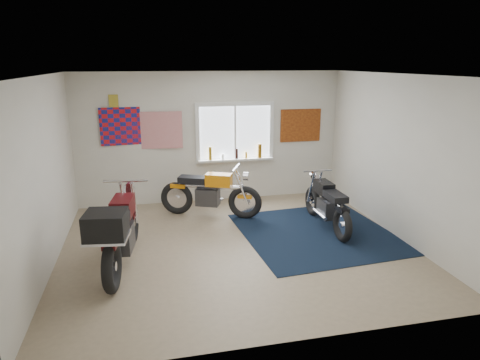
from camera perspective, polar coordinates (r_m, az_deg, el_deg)
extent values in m
plane|color=#9E896B|center=(6.99, -0.44, -8.87)|extent=(5.50, 5.50, 0.00)
plane|color=white|center=(6.36, -0.49, 13.84)|extent=(5.50, 5.50, 0.00)
plane|color=silver|center=(8.96, -3.85, 5.63)|extent=(5.50, 0.00, 5.50)
plane|color=silver|center=(4.24, 6.69, -5.87)|extent=(5.50, 0.00, 5.50)
plane|color=silver|center=(6.56, -24.65, 0.53)|extent=(0.00, 5.00, 5.00)
plane|color=silver|center=(7.60, 20.27, 2.90)|extent=(0.00, 5.00, 5.00)
cube|color=black|center=(7.61, 10.20, -6.96)|extent=(2.68, 2.77, 0.01)
cube|color=white|center=(9.01, -0.69, 6.38)|extent=(1.50, 0.02, 1.10)
cube|color=white|center=(8.92, -0.68, 10.10)|extent=(1.66, 0.06, 0.08)
cube|color=white|center=(9.11, -0.66, 2.70)|extent=(1.66, 0.06, 0.08)
cube|color=white|center=(8.87, -5.69, 6.15)|extent=(0.08, 0.06, 1.10)
cube|color=white|center=(9.19, 4.19, 6.52)|extent=(0.08, 0.06, 1.10)
cube|color=white|center=(9.00, -0.67, 6.36)|extent=(0.04, 0.06, 1.10)
cube|color=white|center=(9.05, -0.58, 2.74)|extent=(1.60, 0.16, 0.04)
cylinder|color=#866213|center=(8.91, -3.99, 3.55)|extent=(0.07, 0.07, 0.28)
cylinder|color=white|center=(8.97, -2.31, 3.13)|extent=(0.06, 0.06, 0.12)
cylinder|color=black|center=(9.02, -0.45, 3.54)|extent=(0.06, 0.06, 0.22)
cylinder|color=orange|center=(9.07, 0.83, 3.35)|extent=(0.05, 0.05, 0.14)
cylinder|color=brown|center=(9.13, 2.64, 3.92)|extent=(0.09, 0.09, 0.30)
plane|color=red|center=(8.80, -14.96, 6.94)|extent=(1.00, 0.07, 1.00)
plane|color=red|center=(8.79, -10.66, 6.53)|extent=(0.90, 0.09, 0.90)
cube|color=#A89530|center=(8.75, -16.51, 10.09)|extent=(0.18, 0.02, 0.24)
cube|color=#A54C14|center=(9.40, 8.07, 7.22)|extent=(0.90, 0.03, 0.70)
torus|color=black|center=(8.08, 0.66, -3.00)|extent=(0.64, 0.37, 0.65)
torus|color=black|center=(8.41, -8.43, -2.41)|extent=(0.64, 0.37, 0.65)
cylinder|color=white|center=(8.08, 0.66, -3.00)|extent=(0.14, 0.13, 0.11)
cylinder|color=white|center=(8.41, -8.43, -2.41)|extent=(0.14, 0.13, 0.11)
cylinder|color=white|center=(8.14, -4.02, -0.84)|extent=(1.15, 0.57, 0.09)
cube|color=#303133|center=(8.21, -4.31, -2.24)|extent=(0.51, 0.42, 0.33)
cylinder|color=white|center=(8.38, -4.02, -2.55)|extent=(0.51, 0.27, 0.07)
cube|color=orange|center=(8.06, -2.84, 0.02)|extent=(0.54, 0.42, 0.23)
cube|color=black|center=(8.20, -6.31, 0.07)|extent=(0.59, 0.46, 0.12)
cube|color=orange|center=(8.32, -8.19, -0.72)|extent=(0.33, 0.26, 0.08)
cube|color=orange|center=(8.04, 0.67, -2.22)|extent=(0.30, 0.23, 0.05)
cylinder|color=white|center=(7.92, -0.56, 1.64)|extent=(0.27, 0.56, 0.03)
cylinder|color=white|center=(7.93, 0.81, 0.50)|extent=(0.15, 0.18, 0.15)
torus|color=black|center=(8.38, 9.67, -2.78)|extent=(0.12, 0.58, 0.58)
torus|color=black|center=(7.29, 13.49, -5.85)|extent=(0.12, 0.58, 0.58)
cylinder|color=white|center=(8.38, 9.67, -2.78)|extent=(0.09, 0.10, 0.10)
cylinder|color=white|center=(7.29, 13.49, -5.85)|extent=(0.09, 0.10, 0.10)
cylinder|color=white|center=(7.74, 11.55, -2.23)|extent=(0.09, 1.15, 0.08)
cube|color=#303133|center=(7.76, 11.61, -3.75)|extent=(0.26, 0.41, 0.31)
cylinder|color=white|center=(7.74, 10.58, -4.48)|extent=(0.07, 0.50, 0.06)
cube|color=black|center=(7.84, 11.12, -0.99)|extent=(0.24, 0.46, 0.22)
cube|color=black|center=(7.43, 12.61, -2.16)|extent=(0.26, 0.50, 0.11)
cube|color=black|center=(7.24, 13.47, -3.77)|extent=(0.15, 0.28, 0.07)
cube|color=black|center=(8.35, 9.70, -2.07)|extent=(0.13, 0.26, 0.05)
cylinder|color=white|center=(8.06, 10.32, 1.25)|extent=(0.57, 0.04, 0.03)
cylinder|color=white|center=(8.26, 9.78, 0.57)|extent=(0.15, 0.09, 0.15)
torus|color=black|center=(7.21, -14.28, -5.57)|extent=(0.24, 0.72, 0.71)
torus|color=black|center=(5.84, -16.71, -10.97)|extent=(0.24, 0.72, 0.71)
cylinder|color=white|center=(7.21, -14.28, -5.57)|extent=(0.12, 0.13, 0.12)
cylinder|color=white|center=(5.84, -16.71, -10.97)|extent=(0.12, 0.13, 0.12)
cylinder|color=white|center=(6.40, -15.57, -5.29)|extent=(0.29, 1.38, 0.10)
cube|color=#303133|center=(6.43, -15.50, -7.47)|extent=(0.37, 0.53, 0.37)
cylinder|color=white|center=(6.51, -16.96, -8.34)|extent=(0.16, 0.61, 0.08)
cube|color=#420A0C|center=(6.53, -15.36, -3.43)|extent=(0.36, 0.58, 0.26)
cube|color=black|center=(6.00, -16.32, -5.42)|extent=(0.39, 0.64, 0.13)
cube|color=#420A0C|center=(5.76, -16.84, -8.00)|extent=(0.22, 0.35, 0.09)
cube|color=#420A0C|center=(7.17, -14.35, -4.60)|extent=(0.19, 0.32, 0.05)
cylinder|color=white|center=(6.79, -14.98, -0.14)|extent=(0.68, 0.13, 0.04)
cylinder|color=white|center=(7.05, -14.57, -1.03)|extent=(0.19, 0.13, 0.17)
cube|color=black|center=(5.50, -17.44, -5.75)|extent=(0.55, 0.52, 0.33)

